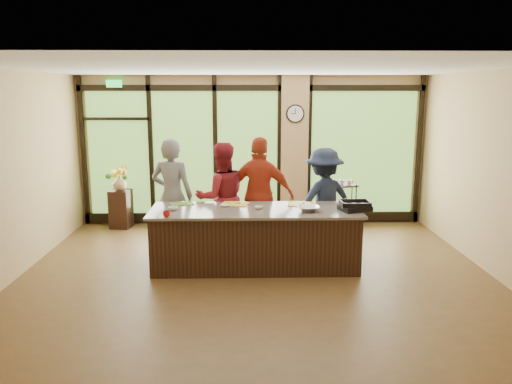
{
  "coord_description": "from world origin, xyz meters",
  "views": [
    {
      "loc": [
        -0.16,
        -7.1,
        2.68
      ],
      "look_at": [
        0.01,
        0.4,
        1.17
      ],
      "focal_mm": 35.0,
      "sensor_mm": 36.0,
      "label": 1
    }
  ],
  "objects_px": {
    "cook_right": "(324,200)",
    "bar_cart": "(337,200)",
    "cook_left": "(172,196)",
    "flower_stand": "(121,209)",
    "roasting_pan": "(355,208)",
    "island_base": "(255,239)"
  },
  "relations": [
    {
      "from": "cook_right",
      "to": "bar_cart",
      "type": "distance_m",
      "value": 1.45
    },
    {
      "from": "cook_left",
      "to": "flower_stand",
      "type": "height_order",
      "value": "cook_left"
    },
    {
      "from": "roasting_pan",
      "to": "bar_cart",
      "type": "distance_m",
      "value": 2.3
    },
    {
      "from": "island_base",
      "to": "flower_stand",
      "type": "xyz_separation_m",
      "value": [
        -2.63,
        2.34,
        -0.06
      ]
    },
    {
      "from": "island_base",
      "to": "flower_stand",
      "type": "relative_size",
      "value": 4.07
    },
    {
      "from": "cook_right",
      "to": "roasting_pan",
      "type": "height_order",
      "value": "cook_right"
    },
    {
      "from": "island_base",
      "to": "bar_cart",
      "type": "bearing_deg",
      "value": 52.21
    },
    {
      "from": "flower_stand",
      "to": "bar_cart",
      "type": "xyz_separation_m",
      "value": [
        4.29,
        -0.21,
        0.21
      ]
    },
    {
      "from": "cook_right",
      "to": "roasting_pan",
      "type": "distance_m",
      "value": 0.99
    },
    {
      "from": "flower_stand",
      "to": "bar_cart",
      "type": "distance_m",
      "value": 4.3
    },
    {
      "from": "cook_right",
      "to": "bar_cart",
      "type": "bearing_deg",
      "value": -132.44
    },
    {
      "from": "roasting_pan",
      "to": "flower_stand",
      "type": "xyz_separation_m",
      "value": [
        -4.13,
        2.47,
        -0.58
      ]
    },
    {
      "from": "cook_right",
      "to": "roasting_pan",
      "type": "xyz_separation_m",
      "value": [
        0.33,
        -0.93,
        0.08
      ]
    },
    {
      "from": "roasting_pan",
      "to": "cook_left",
      "type": "bearing_deg",
      "value": 143.92
    },
    {
      "from": "roasting_pan",
      "to": "flower_stand",
      "type": "bearing_deg",
      "value": 130.68
    },
    {
      "from": "cook_left",
      "to": "cook_right",
      "type": "xyz_separation_m",
      "value": [
        2.55,
        0.02,
        -0.09
      ]
    },
    {
      "from": "cook_right",
      "to": "flower_stand",
      "type": "distance_m",
      "value": 4.14
    },
    {
      "from": "island_base",
      "to": "cook_left",
      "type": "distance_m",
      "value": 1.67
    },
    {
      "from": "cook_right",
      "to": "bar_cart",
      "type": "xyz_separation_m",
      "value": [
        0.48,
        1.33,
        -0.29
      ]
    },
    {
      "from": "cook_left",
      "to": "cook_right",
      "type": "distance_m",
      "value": 2.55
    },
    {
      "from": "cook_left",
      "to": "bar_cart",
      "type": "bearing_deg",
      "value": -142.77
    },
    {
      "from": "flower_stand",
      "to": "cook_left",
      "type": "bearing_deg",
      "value": -43.14
    }
  ]
}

